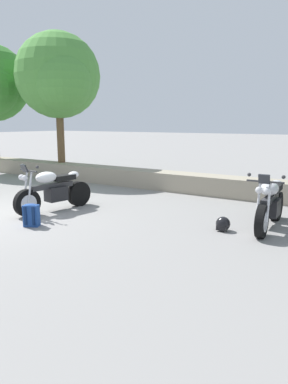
{
  "coord_description": "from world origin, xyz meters",
  "views": [
    {
      "loc": [
        7.13,
        -5.03,
        2.08
      ],
      "look_at": [
        3.12,
        1.2,
        0.65
      ],
      "focal_mm": 33.91,
      "sensor_mm": 36.0,
      "label": 1
    }
  ],
  "objects": [
    {
      "name": "ground_plane",
      "position": [
        0.0,
        0.0,
        0.0
      ],
      "size": [
        120.0,
        120.0,
        0.0
      ],
      "primitive_type": "plane",
      "color": "gray"
    },
    {
      "name": "rider_helmet",
      "position": [
        4.75,
        1.5,
        0.14
      ],
      "size": [
        0.28,
        0.28,
        0.28
      ],
      "color": "black",
      "rests_on": "ground"
    },
    {
      "name": "motorcycle_white_near_left",
      "position": [
        0.79,
        0.87,
        0.49
      ],
      "size": [
        0.68,
        2.06,
        1.18
      ],
      "color": "black",
      "rests_on": "ground"
    },
    {
      "name": "rider_backpack",
      "position": [
        1.37,
        -0.28,
        0.24
      ],
      "size": [
        0.35,
        0.34,
        0.47
      ],
      "color": "navy",
      "rests_on": "ground"
    },
    {
      "name": "leafy_tree_mid_left",
      "position": [
        -2.97,
        4.92,
        3.7
      ],
      "size": [
        3.29,
        3.13,
        4.79
      ],
      "color": "brown",
      "rests_on": "stone_wall"
    },
    {
      "name": "motorcycle_silver_centre",
      "position": [
        5.45,
        2.17,
        0.49
      ],
      "size": [
        0.67,
        2.07,
        1.18
      ],
      "color": "black",
      "rests_on": "ground"
    },
    {
      "name": "stone_wall",
      "position": [
        0.0,
        4.8,
        0.28
      ],
      "size": [
        36.0,
        0.8,
        0.55
      ],
      "primitive_type": "cube",
      "color": "gray",
      "rests_on": "ground"
    }
  ]
}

